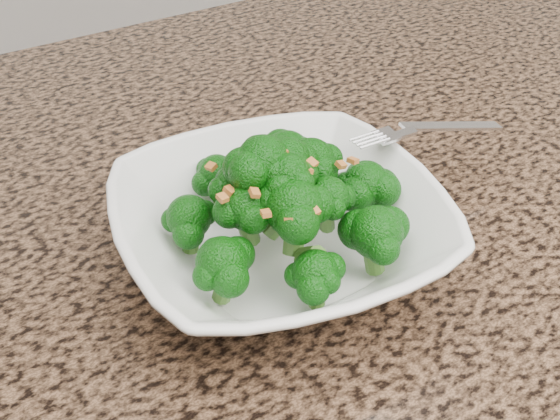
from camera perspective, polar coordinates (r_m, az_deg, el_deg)
granite_counter at (r=0.59m, az=3.32°, el=-3.90°), size 1.64×1.04×0.03m
bowl at (r=0.55m, az=0.00°, el=-1.61°), size 0.29×0.29×0.06m
broccoli_pile at (r=0.51m, az=0.00°, el=4.33°), size 0.22×0.22×0.07m
garlic_topping at (r=0.49m, az=0.00°, el=8.21°), size 0.13×0.13×0.01m
fork at (r=0.60m, az=10.32°, el=6.20°), size 0.18×0.06×0.01m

